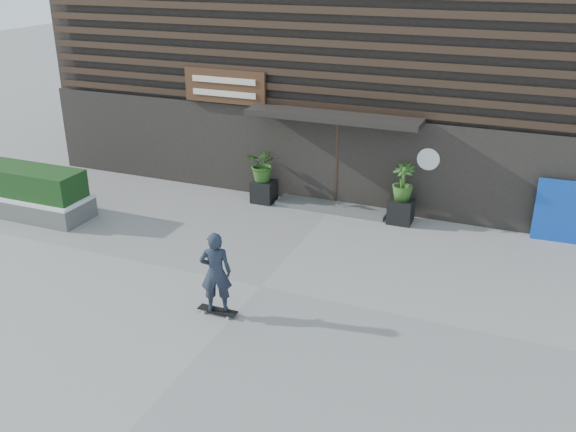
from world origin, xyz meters
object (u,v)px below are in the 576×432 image
at_px(planter_pot_right, 401,211).
at_px(raised_bed, 28,205).
at_px(planter_pot_left, 264,191).
at_px(blue_tarp, 571,213).
at_px(skateboarder, 216,273).

bearing_deg(planter_pot_right, raised_bed, -161.08).
bearing_deg(planter_pot_left, raised_bed, -149.65).
height_order(planter_pot_right, blue_tarp, blue_tarp).
bearing_deg(planter_pot_left, skateboarder, -74.35).
bearing_deg(blue_tarp, skateboarder, -138.13).
relative_size(planter_pot_left, skateboarder, 0.35).
bearing_deg(raised_bed, planter_pot_left, 30.35).
bearing_deg(planter_pot_right, skateboarder, -111.29).
bearing_deg(planter_pot_left, blue_tarp, 2.23).
distance_m(planter_pot_left, skateboarder, 5.92).
relative_size(planter_pot_right, raised_bed, 0.17).
distance_m(planter_pot_left, raised_bed, 6.22).
distance_m(raised_bed, blue_tarp, 13.55).
xyz_separation_m(planter_pot_left, planter_pot_right, (3.80, 0.00, 0.00)).
xyz_separation_m(planter_pot_right, skateboarder, (-2.21, -5.67, 0.59)).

